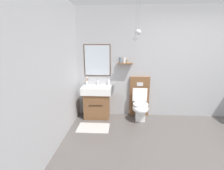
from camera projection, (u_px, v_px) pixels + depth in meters
The scene contains 9 objects.
wall_back at pixel (185, 64), 3.80m from camera, with size 5.47×0.66×2.62m.
wall_left at pixel (35, 78), 2.10m from camera, with size 0.12×3.94×2.62m, color #A8A8AA.
bath_mat at pixel (93, 128), 3.43m from camera, with size 0.68×0.44×0.01m, color #9E9993.
vanity_sink_left at pixel (97, 101), 3.89m from camera, with size 0.70×0.46×0.78m.
tap_on_left_sink at pixel (98, 82), 3.95m from camera, with size 0.03×0.13×0.11m.
toilet at pixel (140, 103), 3.83m from camera, with size 0.48×0.62×1.00m.
toothbrush_cup at pixel (87, 83), 3.95m from camera, with size 0.07×0.07×0.20m.
soap_dispenser at pixel (109, 82), 3.93m from camera, with size 0.06×0.06×0.17m.
folded_hand_towel at pixel (94, 87), 3.68m from camera, with size 0.22×0.16×0.04m, color white.
Camera 1 is at (-1.53, -2.00, 1.71)m, focal length 25.49 mm.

